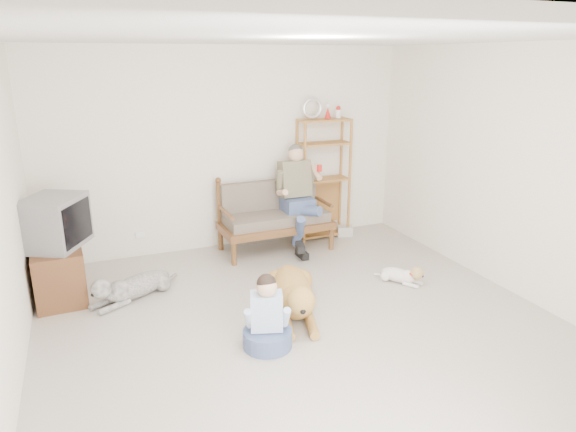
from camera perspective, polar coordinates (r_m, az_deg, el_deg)
name	(u,v)px	position (r m, az deg, el deg)	size (l,w,h in m)	color
floor	(313,336)	(5.02, 2.74, -13.23)	(5.50, 5.50, 0.00)	#BDB4A6
ceiling	(317,37)	(4.33, 3.28, 19.26)	(5.50, 5.50, 0.00)	silver
wall_back	(229,150)	(7.02, -6.60, 7.35)	(5.00, 5.00, 0.00)	silver
wall_right	(531,176)	(5.97, 25.36, 4.03)	(5.50, 5.50, 0.00)	silver
loveseat	(274,214)	(7.01, -1.56, 0.17)	(1.52, 0.73, 0.95)	brown
man	(299,204)	(6.87, 1.27, 1.31)	(0.54, 0.78, 1.26)	#45557E
etagere	(323,178)	(7.39, 3.93, 4.26)	(0.77, 0.34, 2.02)	#A16832
book_stack	(345,231)	(7.68, 6.30, -1.65)	(0.22, 0.16, 0.14)	white
tv_stand	(58,271)	(6.19, -24.15, -5.62)	(0.54, 0.92, 0.60)	brown
crt_tv	(55,222)	(5.97, -24.51, -0.62)	(0.77, 0.82, 0.54)	slate
wall_outlet	(140,235)	(7.05, -16.10, -2.02)	(0.12, 0.02, 0.08)	white
golden_retriever	(294,293)	(5.38, 0.70, -8.59)	(0.68, 1.59, 0.49)	#BB8A41
shaggy_dog	(131,287)	(5.91, -17.09, -7.54)	(1.05, 0.68, 0.35)	silver
terrier	(403,275)	(6.20, 12.71, -6.41)	(0.41, 0.55, 0.24)	white
child	(267,321)	(4.75, -2.34, -11.57)	(0.45, 0.45, 0.72)	#45557E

